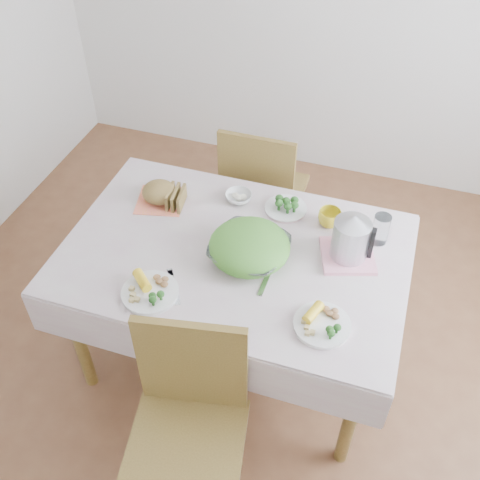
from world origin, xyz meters
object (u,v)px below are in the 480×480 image
(dinner_plate_left, at_px, (150,292))
(yellow_mug, at_px, (330,218))
(electric_kettle, at_px, (351,237))
(chair_far, at_px, (265,191))
(chair_near, at_px, (186,448))
(salad_bowl, at_px, (249,251))
(dining_table, at_px, (235,308))
(dinner_plate_right, at_px, (322,325))

(dinner_plate_left, xyz_separation_m, yellow_mug, (0.60, 0.64, 0.03))
(electric_kettle, bearing_deg, chair_far, 124.63)
(chair_near, relative_size, dinner_plate_left, 4.11)
(chair_far, relative_size, dinner_plate_left, 4.05)
(chair_far, height_order, yellow_mug, chair_far)
(chair_near, relative_size, salad_bowl, 2.92)
(dining_table, height_order, yellow_mug, yellow_mug)
(dinner_plate_left, bearing_deg, dinner_plate_right, 4.63)
(dinner_plate_left, height_order, electric_kettle, electric_kettle)
(dining_table, relative_size, electric_kettle, 6.31)
(dinner_plate_left, bearing_deg, chair_near, -54.32)
(dining_table, relative_size, chair_far, 1.47)
(dining_table, xyz_separation_m, dinner_plate_right, (0.45, -0.28, 0.40))
(salad_bowl, height_order, yellow_mug, yellow_mug)
(dining_table, distance_m, electric_kettle, 0.71)
(chair_near, bearing_deg, yellow_mug, 64.29)
(dining_table, bearing_deg, electric_kettle, 14.30)
(salad_bowl, xyz_separation_m, electric_kettle, (0.40, 0.13, 0.08))
(dinner_plate_left, bearing_deg, electric_kettle, 32.53)
(dinner_plate_right, bearing_deg, salad_bowl, 144.51)
(electric_kettle, bearing_deg, salad_bowl, -166.52)
(dinner_plate_right, distance_m, electric_kettle, 0.42)
(dining_table, xyz_separation_m, yellow_mug, (0.36, 0.30, 0.43))
(electric_kettle, bearing_deg, dining_table, -170.62)
(salad_bowl, relative_size, dinner_plate_left, 1.41)
(salad_bowl, distance_m, electric_kettle, 0.43)
(yellow_mug, bearing_deg, dinner_plate_right, -80.90)
(salad_bowl, distance_m, dinner_plate_right, 0.47)
(dinner_plate_right, bearing_deg, electric_kettle, 86.38)
(chair_near, distance_m, dinner_plate_left, 0.62)
(salad_bowl, bearing_deg, dinner_plate_left, -134.29)
(salad_bowl, distance_m, dinner_plate_left, 0.46)
(chair_far, xyz_separation_m, salad_bowl, (0.16, -0.82, 0.34))
(dining_table, bearing_deg, yellow_mug, 40.09)
(chair_near, distance_m, salad_bowl, 0.83)
(electric_kettle, bearing_deg, dinner_plate_right, -98.54)
(chair_far, xyz_separation_m, dinner_plate_left, (-0.16, -1.14, 0.31))
(chair_far, bearing_deg, dining_table, 96.26)
(chair_far, distance_m, yellow_mug, 0.75)
(chair_near, bearing_deg, chair_far, 85.04)
(salad_bowl, relative_size, electric_kettle, 1.49)
(dinner_plate_left, bearing_deg, yellow_mug, 46.70)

